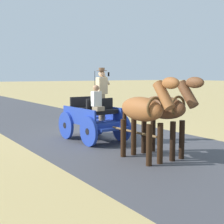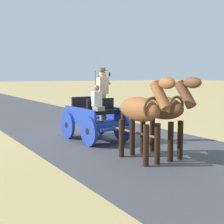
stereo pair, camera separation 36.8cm
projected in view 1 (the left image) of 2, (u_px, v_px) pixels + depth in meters
name	position (u px, v px, depth m)	size (l,w,h in m)	color
ground_plane	(100.00, 136.00, 12.01)	(200.00, 200.00, 0.00)	tan
road_surface	(100.00, 136.00, 12.01)	(5.94, 160.00, 0.01)	#424247
horse_drawn_carriage	(94.00, 117.00, 11.09)	(1.49, 4.51, 2.50)	#1E3899
horse_near_side	(166.00, 109.00, 8.81)	(0.68, 2.14, 2.21)	brown
horse_off_side	(144.00, 111.00, 8.36)	(0.58, 2.13, 2.21)	brown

